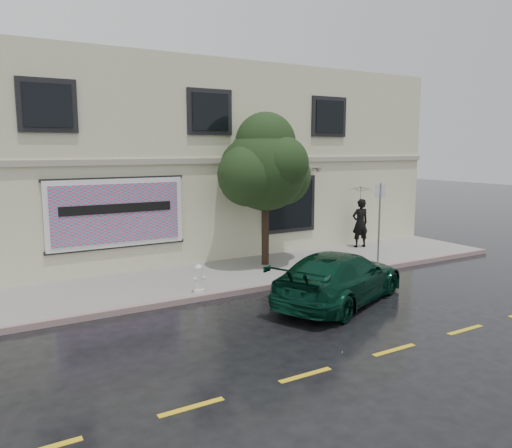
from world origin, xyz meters
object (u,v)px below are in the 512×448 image
street_tree (265,169)px  fire_hydrant (199,279)px  car (340,277)px  pedestrian (360,223)px

street_tree → fire_hydrant: (-3.26, -1.87, -2.81)m
car → fire_hydrant: (-2.98, 2.30, -0.16)m
car → street_tree: bearing=-27.0°
car → fire_hydrant: bearing=29.2°
car → fire_hydrant: 3.77m
street_tree → fire_hydrant: 4.70m
pedestrian → fire_hydrant: (-8.03, -2.49, -0.58)m
car → pedestrian: (5.05, 4.79, 0.43)m
car → pedestrian: 6.97m
pedestrian → street_tree: (-4.77, -0.62, 2.23)m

